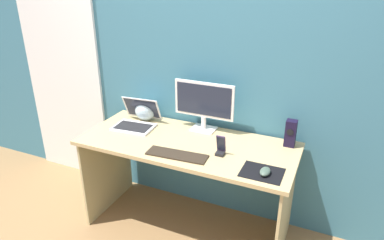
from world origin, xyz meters
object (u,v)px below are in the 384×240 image
(speaker_right, at_px, (291,133))
(laptop, at_px, (137,121))
(monitor, at_px, (204,104))
(mouse, at_px, (265,172))
(keyboard_external, at_px, (177,155))
(fishbowl, at_px, (146,110))
(phone_in_dock, at_px, (221,148))

(speaker_right, xyz_separation_m, laptop, (-1.14, -0.14, -0.05))
(monitor, distance_m, laptop, 0.55)
(mouse, bearing_deg, laptop, 166.11)
(keyboard_external, xyz_separation_m, mouse, (0.58, 0.01, 0.02))
(laptop, bearing_deg, monitor, 15.80)
(speaker_right, bearing_deg, keyboard_external, -145.70)
(speaker_right, xyz_separation_m, keyboard_external, (-0.65, -0.44, -0.09))
(fishbowl, xyz_separation_m, mouse, (1.08, -0.43, -0.06))
(keyboard_external, distance_m, phone_in_dock, 0.29)
(keyboard_external, bearing_deg, monitor, 85.08)
(monitor, relative_size, laptop, 1.42)
(monitor, relative_size, keyboard_external, 1.14)
(keyboard_external, height_order, mouse, mouse)
(fishbowl, height_order, phone_in_dock, fishbowl)
(speaker_right, distance_m, phone_in_dock, 0.50)
(fishbowl, distance_m, mouse, 1.16)
(mouse, bearing_deg, speaker_right, 82.54)
(laptop, distance_m, phone_in_dock, 0.77)
(monitor, relative_size, fishbowl, 2.71)
(speaker_right, relative_size, mouse, 1.89)
(speaker_right, distance_m, laptop, 1.15)
(fishbowl, bearing_deg, speaker_right, 0.28)
(keyboard_external, bearing_deg, phone_in_dock, 22.77)
(fishbowl, bearing_deg, phone_in_dock, -22.23)
(monitor, xyz_separation_m, speaker_right, (0.64, 0.00, -0.12))
(speaker_right, height_order, laptop, laptop)
(laptop, bearing_deg, mouse, -15.22)
(laptop, distance_m, fishbowl, 0.14)
(speaker_right, distance_m, fishbowl, 1.14)
(speaker_right, height_order, keyboard_external, speaker_right)
(monitor, bearing_deg, mouse, -37.26)
(speaker_right, height_order, fishbowl, speaker_right)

